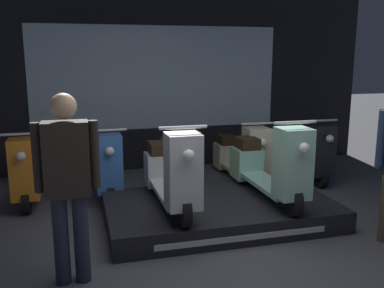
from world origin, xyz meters
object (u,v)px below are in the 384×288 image
at_px(scooter_display_right, 269,166).
at_px(scooter_backrow_2, 177,161).
at_px(scooter_backrow_4, 301,153).
at_px(scooter_display_left, 171,173).
at_px(person_left_browsing, 68,178).
at_px(scooter_backrow_0, 30,171).
at_px(scooter_backrow_3, 241,157).
at_px(scooter_backrow_1, 106,166).

relative_size(scooter_display_right, scooter_backrow_2, 1.00).
relative_size(scooter_backrow_2, scooter_backrow_4, 1.00).
distance_m(scooter_display_left, person_left_browsing, 1.45).
height_order(scooter_display_left, scooter_backrow_4, scooter_display_left).
relative_size(scooter_display_right, scooter_backrow_0, 1.00).
bearing_deg(person_left_browsing, scooter_display_right, 22.51).
bearing_deg(scooter_display_left, scooter_backrow_3, 46.10).
bearing_deg(scooter_display_right, scooter_backrow_3, 80.77).
bearing_deg(person_left_browsing, scooter_backrow_4, 34.51).
xyz_separation_m(scooter_backrow_1, scooter_backrow_3, (2.03, 0.00, 0.00)).
bearing_deg(person_left_browsing, scooter_backrow_3, 44.05).
bearing_deg(scooter_backrow_3, scooter_backrow_4, 0.00).
xyz_separation_m(scooter_display_left, person_left_browsing, (-1.07, -0.93, 0.29)).
xyz_separation_m(scooter_display_right, scooter_backrow_2, (-0.78, 1.48, -0.25)).
distance_m(scooter_backrow_4, person_left_browsing, 4.29).
relative_size(scooter_display_right, scooter_backrow_1, 1.00).
bearing_deg(scooter_display_left, person_left_browsing, -138.92).
distance_m(scooter_display_right, scooter_backrow_3, 1.52).
height_order(scooter_backrow_0, person_left_browsing, person_left_browsing).
distance_m(scooter_display_right, person_left_browsing, 2.46).
distance_m(scooter_display_left, scooter_backrow_0, 2.21).
xyz_separation_m(scooter_backrow_1, scooter_backrow_4, (3.05, 0.00, 0.00)).
bearing_deg(scooter_backrow_2, scooter_backrow_4, 0.00).
xyz_separation_m(scooter_display_left, scooter_backrow_4, (2.44, 1.48, -0.25)).
distance_m(scooter_backrow_2, person_left_browsing, 2.88).
height_order(scooter_display_left, scooter_backrow_3, scooter_display_left).
bearing_deg(scooter_display_right, scooter_backrow_0, 152.21).
xyz_separation_m(scooter_display_left, scooter_backrow_2, (0.41, 1.48, -0.25)).
distance_m(scooter_backrow_1, person_left_browsing, 2.52).
bearing_deg(scooter_backrow_1, scooter_display_left, -67.64).
distance_m(scooter_backrow_3, person_left_browsing, 3.51).
bearing_deg(scooter_backrow_2, scooter_display_right, -62.33).
xyz_separation_m(scooter_display_right, scooter_backrow_0, (-2.81, 1.48, -0.25)).
height_order(scooter_display_right, scooter_backrow_1, scooter_display_right).
distance_m(scooter_display_right, scooter_backrow_2, 1.69).
height_order(scooter_display_left, scooter_backrow_2, scooter_display_left).
distance_m(scooter_backrow_2, scooter_backrow_4, 2.03).
xyz_separation_m(scooter_display_left, scooter_backrow_0, (-1.62, 1.48, -0.25)).
xyz_separation_m(scooter_backrow_1, person_left_browsing, (-0.46, -2.41, 0.54)).
relative_size(scooter_display_right, scooter_backrow_3, 1.00).
distance_m(scooter_backrow_1, scooter_backrow_2, 1.02).
bearing_deg(scooter_backrow_0, scooter_backrow_2, 0.00).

